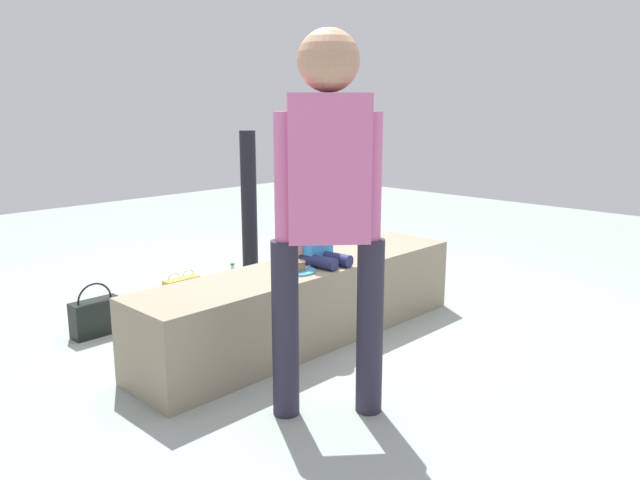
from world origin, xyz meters
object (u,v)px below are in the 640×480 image
object	(u,v)px
adult_standing	(328,193)
cake_box_white	(335,277)
child_seated	(316,229)
water_bottle_near_gift	(233,277)
cake_plate	(297,268)
party_cup_red	(244,276)
handbag_black_leather	(96,316)
gift_bag	(182,296)

from	to	relation	value
adult_standing	cake_box_white	bearing A→B (deg)	41.81
child_seated	water_bottle_near_gift	xyz separation A→B (m)	(0.28, 1.19, -0.59)
cake_box_white	child_seated	bearing A→B (deg)	-143.02
child_seated	water_bottle_near_gift	distance (m)	1.35
child_seated	cake_plate	world-z (taller)	child_seated
party_cup_red	handbag_black_leather	xyz separation A→B (m)	(-1.41, -0.28, 0.07)
gift_bag	water_bottle_near_gift	bearing A→B (deg)	20.99
adult_standing	water_bottle_near_gift	distance (m)	2.32
water_bottle_near_gift	cake_box_white	distance (m)	0.81
cake_plate	cake_box_white	size ratio (longest dim) A/B	0.72
gift_bag	cake_box_white	xyz separation A→B (m)	(1.27, -0.25, -0.08)
cake_plate	party_cup_red	size ratio (longest dim) A/B	2.44
party_cup_red	cake_box_white	xyz separation A→B (m)	(0.45, -0.60, 0.01)
gift_bag	water_bottle_near_gift	size ratio (longest dim) A/B	1.50
water_bottle_near_gift	handbag_black_leather	bearing A→B (deg)	-171.92
cake_plate	party_cup_red	xyz separation A→B (m)	(0.70, 1.35, -0.45)
party_cup_red	gift_bag	bearing A→B (deg)	-157.14
adult_standing	gift_bag	distance (m)	1.92
adult_standing	cake_plate	size ratio (longest dim) A/B	7.71
cake_plate	child_seated	bearing A→B (deg)	15.03
cake_plate	handbag_black_leather	xyz separation A→B (m)	(-0.72, 1.07, -0.37)
cake_plate	handbag_black_leather	size ratio (longest dim) A/B	0.66
cake_plate	gift_bag	xyz separation A→B (m)	(-0.13, 1.01, -0.36)
gift_bag	party_cup_red	bearing A→B (deg)	22.86
gift_bag	party_cup_red	size ratio (longest dim) A/B	3.38
adult_standing	cake_box_white	size ratio (longest dim) A/B	5.52
child_seated	adult_standing	xyz separation A→B (m)	(-0.65, -0.72, 0.36)
water_bottle_near_gift	child_seated	bearing A→B (deg)	-103.07
adult_standing	cake_box_white	distance (m)	2.33
child_seated	handbag_black_leather	bearing A→B (deg)	132.73
child_seated	gift_bag	xyz separation A→B (m)	(-0.35, 0.95, -0.55)
cake_plate	handbag_black_leather	distance (m)	1.34
cake_box_white	water_bottle_near_gift	bearing A→B (deg)	142.62
party_cup_red	cake_box_white	bearing A→B (deg)	-53.44
party_cup_red	cake_plate	bearing A→B (deg)	-117.18
adult_standing	cake_box_white	world-z (taller)	adult_standing
party_cup_red	water_bottle_near_gift	bearing A→B (deg)	-151.66
handbag_black_leather	party_cup_red	bearing A→B (deg)	11.21
adult_standing	cake_plate	world-z (taller)	adult_standing
gift_bag	handbag_black_leather	distance (m)	0.59
child_seated	cake_plate	xyz separation A→B (m)	(-0.22, -0.06, -0.19)
child_seated	cake_box_white	distance (m)	1.31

